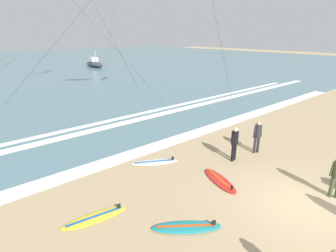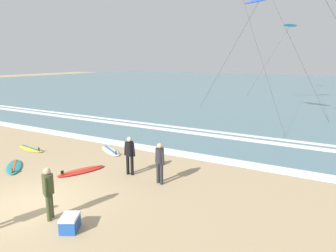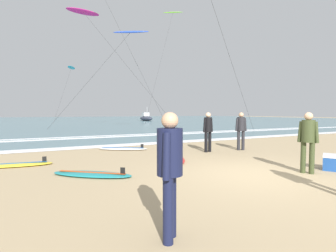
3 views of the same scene
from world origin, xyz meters
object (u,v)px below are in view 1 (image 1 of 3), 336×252
object	(u,v)px
surfer_foreground_main	(235,141)
offshore_boat	(94,64)
surfer_right_near	(258,134)
surfboard_right_spare	(95,218)
surfboard_left_pile	(220,180)
surfboard_foreground_flat	(155,162)
surfboard_near_water	(186,227)

from	to	relation	value
surfer_foreground_main	offshore_boat	distance (m)	39.48
offshore_boat	surfer_right_near	bearing A→B (deg)	-106.24
surfer_foreground_main	surfboard_right_spare	xyz separation A→B (m)	(-6.75, 0.34, -0.91)
surfboard_left_pile	surfboard_foreground_flat	xyz separation A→B (m)	(-0.90, 2.94, 0.00)
surfboard_foreground_flat	surfboard_right_spare	xyz separation A→B (m)	(-3.88, -1.81, 0.00)
surfer_right_near	surfboard_left_pile	distance (m)	3.68
surfboard_left_pile	surfboard_right_spare	bearing A→B (deg)	166.75
surfer_right_near	surfboard_near_water	size ratio (longest dim) A/B	0.79
surfboard_left_pile	surfboard_right_spare	world-z (taller)	same
offshore_boat	surfboard_right_spare	bearing A→B (deg)	-117.45
surfer_right_near	surfboard_foreground_flat	xyz separation A→B (m)	(-4.43, 2.35, -0.91)
surfboard_left_pile	surfer_foreground_main	bearing A→B (deg)	21.87
surfer_foreground_main	surfboard_left_pile	distance (m)	2.30
surfer_foreground_main	surfboard_right_spare	size ratio (longest dim) A/B	0.74
surfer_foreground_main	surfer_right_near	bearing A→B (deg)	-7.27
surfer_right_near	surfboard_right_spare	distance (m)	8.37
surfer_foreground_main	surfboard_foreground_flat	bearing A→B (deg)	143.15
surfer_foreground_main	surfboard_foreground_flat	distance (m)	3.70
surfboard_left_pile	offshore_boat	distance (m)	40.88
surfboard_foreground_flat	surfboard_near_water	world-z (taller)	same
surfboard_near_water	surfer_foreground_main	bearing A→B (deg)	20.94
surfboard_right_spare	offshore_boat	distance (m)	41.81
surfboard_right_spare	surfer_foreground_main	bearing A→B (deg)	-2.88
surfboard_left_pile	offshore_boat	xyz separation A→B (m)	(14.49, 38.23, 0.51)
surfer_right_near	offshore_boat	distance (m)	39.21
surfer_right_near	surfboard_right_spare	xyz separation A→B (m)	(-8.31, 0.54, -0.91)
surfboard_left_pile	surfboard_near_water	size ratio (longest dim) A/B	1.08
surfer_right_near	offshore_boat	size ratio (longest dim) A/B	0.30
surfboard_foreground_flat	surfboard_right_spare	bearing A→B (deg)	-155.02
surfer_foreground_main	surfboard_left_pile	world-z (taller)	surfer_foreground_main
surfer_foreground_main	surfboard_left_pile	bearing A→B (deg)	-158.13
surfboard_right_spare	surfer_right_near	bearing A→B (deg)	-3.71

